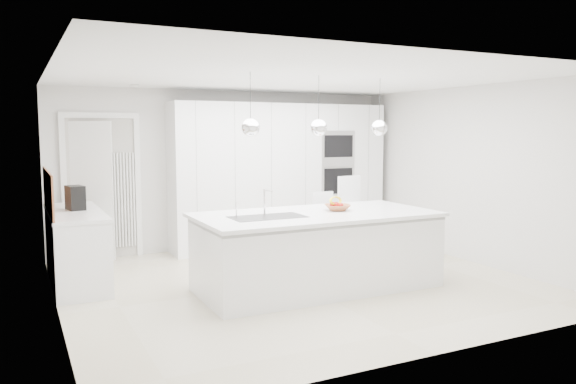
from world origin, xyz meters
name	(u,v)px	position (x,y,z in m)	size (l,w,h in m)	color
floor	(299,283)	(0.00, 0.00, 0.00)	(5.50, 5.50, 0.00)	beige
wall_back	(228,170)	(0.00, 2.50, 1.25)	(5.50, 5.50, 0.00)	silver
wall_left	(53,193)	(-2.75, 0.00, 1.25)	(5.00, 5.00, 0.00)	silver
ceiling	(299,77)	(0.00, 0.00, 2.50)	(5.50, 5.50, 0.00)	white
tall_cabinets	(281,175)	(0.80, 2.20, 1.15)	(3.60, 0.60, 2.30)	white
oven_stack	(338,163)	(1.70, 1.89, 1.35)	(0.62, 0.04, 1.05)	#A5A5A8
doorway_frame	(102,189)	(-1.95, 2.47, 1.02)	(1.11, 0.08, 2.13)	white
hallway_door	(84,192)	(-2.20, 2.42, 1.00)	(0.82, 0.04, 2.00)	white
radiator	(125,200)	(-1.63, 2.46, 0.85)	(0.32, 0.04, 1.40)	white
left_base_cabinets	(76,249)	(-2.45, 1.20, 0.43)	(0.60, 1.80, 0.86)	white
left_worktop	(75,212)	(-2.45, 1.20, 0.88)	(0.62, 1.82, 0.04)	white
oak_backsplash	(48,191)	(-2.74, 1.20, 1.15)	(0.02, 1.80, 0.50)	#A7643D
island_base	(318,253)	(0.10, -0.30, 0.43)	(2.80, 1.20, 0.86)	white
island_worktop	(316,215)	(0.10, -0.25, 0.88)	(2.84, 1.40, 0.04)	white
island_sink	(268,224)	(-0.55, -0.30, 0.82)	(0.84, 0.44, 0.18)	#3F3F42
island_tap	(264,202)	(-0.50, -0.10, 1.05)	(0.02, 0.02, 0.30)	white
pendant_left	(251,128)	(-0.75, -0.30, 1.90)	(0.20, 0.20, 0.20)	white
pendant_mid	(319,128)	(0.10, -0.30, 1.90)	(0.20, 0.20, 0.20)	white
pendant_right	(379,128)	(0.95, -0.30, 1.90)	(0.20, 0.20, 0.20)	white
fruit_bowl	(338,208)	(0.43, -0.20, 0.94)	(0.31, 0.31, 0.08)	#A7643D
espresso_machine	(75,198)	(-2.43, 1.28, 1.05)	(0.18, 0.28, 0.30)	black
bar_stool_left	(327,229)	(0.78, 0.66, 0.51)	(0.33, 0.46, 1.01)	white
bar_stool_right	(355,220)	(1.24, 0.66, 0.61)	(0.40, 0.56, 1.21)	white
apple_a	(333,205)	(0.38, -0.16, 0.97)	(0.08, 0.08, 0.08)	#A5110B
apple_b	(336,205)	(0.41, -0.20, 0.97)	(0.08, 0.08, 0.08)	#A5110B
apple_c	(341,206)	(0.44, -0.25, 0.97)	(0.07, 0.07, 0.07)	#A5110B
banana_bunch	(336,201)	(0.41, -0.18, 1.02)	(0.22, 0.22, 0.03)	yellow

